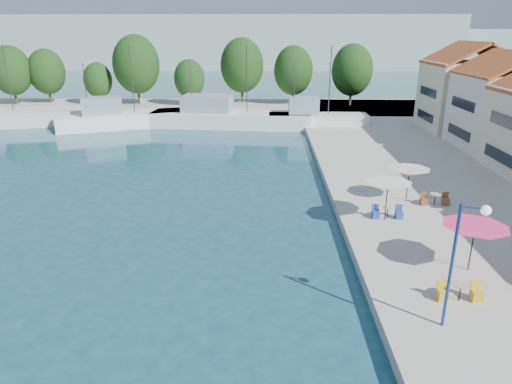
{
  "coord_description": "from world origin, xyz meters",
  "views": [
    {
      "loc": [
        1.51,
        -1.75,
        11.26
      ],
      "look_at": [
        0.82,
        26.0,
        1.46
      ],
      "focal_mm": 32.0,
      "sensor_mm": 36.0,
      "label": 1
    }
  ],
  "objects_px": {
    "trawler_03": "(227,118)",
    "trawler_02": "(119,119)",
    "umbrella_cream": "(409,172)",
    "umbrella_white": "(388,186)",
    "street_lamp": "(465,244)",
    "trawler_04": "(315,120)",
    "umbrella_pink": "(475,231)"
  },
  "relations": [
    {
      "from": "trawler_03",
      "to": "umbrella_pink",
      "type": "distance_m",
      "value": 40.09
    },
    {
      "from": "umbrella_white",
      "to": "umbrella_cream",
      "type": "relative_size",
      "value": 1.04
    },
    {
      "from": "trawler_04",
      "to": "umbrella_cream",
      "type": "relative_size",
      "value": 4.47
    },
    {
      "from": "trawler_04",
      "to": "street_lamp",
      "type": "distance_m",
      "value": 40.69
    },
    {
      "from": "umbrella_cream",
      "to": "umbrella_white",
      "type": "bearing_deg",
      "value": -123.51
    },
    {
      "from": "trawler_03",
      "to": "trawler_04",
      "type": "bearing_deg",
      "value": -1.33
    },
    {
      "from": "umbrella_pink",
      "to": "street_lamp",
      "type": "bearing_deg",
      "value": -118.91
    },
    {
      "from": "umbrella_pink",
      "to": "street_lamp",
      "type": "xyz_separation_m",
      "value": [
        -2.47,
        -4.48,
        1.47
      ]
    },
    {
      "from": "trawler_04",
      "to": "umbrella_pink",
      "type": "distance_m",
      "value": 36.3
    },
    {
      "from": "trawler_04",
      "to": "umbrella_cream",
      "type": "xyz_separation_m",
      "value": [
        3.44,
        -26.69,
        1.5
      ]
    },
    {
      "from": "trawler_02",
      "to": "trawler_04",
      "type": "distance_m",
      "value": 24.15
    },
    {
      "from": "umbrella_pink",
      "to": "umbrella_white",
      "type": "xyz_separation_m",
      "value": [
        -2.48,
        6.01,
        0.11
      ]
    },
    {
      "from": "trawler_02",
      "to": "umbrella_cream",
      "type": "height_order",
      "value": "trawler_02"
    },
    {
      "from": "trawler_03",
      "to": "trawler_02",
      "type": "bearing_deg",
      "value": -169.78
    },
    {
      "from": "trawler_03",
      "to": "umbrella_white",
      "type": "bearing_deg",
      "value": -63.71
    },
    {
      "from": "umbrella_cream",
      "to": "street_lamp",
      "type": "relative_size",
      "value": 0.53
    },
    {
      "from": "umbrella_pink",
      "to": "umbrella_white",
      "type": "height_order",
      "value": "umbrella_white"
    },
    {
      "from": "umbrella_cream",
      "to": "trawler_03",
      "type": "bearing_deg",
      "value": 117.15
    },
    {
      "from": "trawler_02",
      "to": "street_lamp",
      "type": "height_order",
      "value": "trawler_02"
    },
    {
      "from": "trawler_03",
      "to": "street_lamp",
      "type": "distance_m",
      "value": 43.62
    },
    {
      "from": "trawler_02",
      "to": "umbrella_pink",
      "type": "bearing_deg",
      "value": -74.77
    },
    {
      "from": "trawler_02",
      "to": "trawler_03",
      "type": "height_order",
      "value": "same"
    },
    {
      "from": "umbrella_cream",
      "to": "street_lamp",
      "type": "xyz_separation_m",
      "value": [
        -2.23,
        -13.86,
        1.52
      ]
    },
    {
      "from": "trawler_02",
      "to": "umbrella_pink",
      "type": "xyz_separation_m",
      "value": [
        27.84,
        -36.15,
        1.55
      ]
    },
    {
      "from": "umbrella_white",
      "to": "street_lamp",
      "type": "xyz_separation_m",
      "value": [
        0.01,
        -10.49,
        1.35
      ]
    },
    {
      "from": "umbrella_pink",
      "to": "umbrella_cream",
      "type": "distance_m",
      "value": 9.39
    },
    {
      "from": "umbrella_pink",
      "to": "umbrella_cream",
      "type": "height_order",
      "value": "umbrella_pink"
    },
    {
      "from": "trawler_02",
      "to": "trawler_04",
      "type": "height_order",
      "value": "same"
    },
    {
      "from": "trawler_02",
      "to": "street_lamp",
      "type": "bearing_deg",
      "value": -80.4
    },
    {
      "from": "trawler_03",
      "to": "umbrella_cream",
      "type": "xyz_separation_m",
      "value": [
        14.33,
        -27.93,
        1.5
      ]
    },
    {
      "from": "trawler_02",
      "to": "umbrella_white",
      "type": "relative_size",
      "value": 5.69
    },
    {
      "from": "umbrella_pink",
      "to": "umbrella_white",
      "type": "distance_m",
      "value": 6.5
    }
  ]
}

